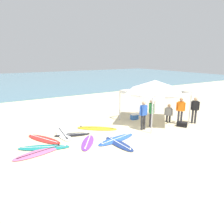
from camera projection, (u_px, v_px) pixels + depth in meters
ground_plane at (132, 134)px, 12.05m from camera, size 80.00×80.00×0.00m
sea at (24, 81)px, 37.41m from camera, size 80.00×36.00×0.10m
canopy_tent at (155, 86)px, 13.66m from camera, size 3.29×3.29×2.75m
surfboard_purple at (88, 142)px, 10.80m from camera, size 1.59×1.99×0.19m
surfboard_yellow at (97, 128)px, 12.91m from camera, size 2.25×2.03×0.19m
surfboard_red at (44, 139)px, 11.23m from camera, size 1.56×2.33×0.19m
surfboard_pink at (40, 152)px, 9.71m from camera, size 2.46×1.11×0.19m
surfboard_black at (72, 135)px, 11.87m from camera, size 1.98×1.16×0.19m
surfboard_navy at (119, 144)px, 10.64m from camera, size 0.64×2.20×0.19m
surfboard_blue at (116, 139)px, 11.21m from camera, size 2.50×1.14×0.19m
surfboard_teal at (44, 147)px, 10.21m from camera, size 2.42×1.64×0.19m
surfboard_white at (63, 134)px, 12.02m from camera, size 0.88×2.40×0.19m
person_orange at (181, 109)px, 13.53m from camera, size 0.41×0.42×1.71m
person_green at (151, 111)px, 13.01m from camera, size 0.37×0.49×1.71m
person_blue at (143, 113)px, 12.55m from camera, size 0.55×0.24×1.71m
person_black at (195, 108)px, 13.74m from camera, size 0.41×0.42×1.71m
person_grey at (169, 112)px, 14.10m from camera, size 0.38×0.48×1.20m
gear_bag_near_tent at (182, 124)px, 13.29m from camera, size 0.57×0.68×0.28m
cooler_box at (134, 117)px, 14.79m from camera, size 0.50×0.36×0.39m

